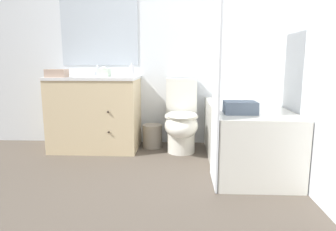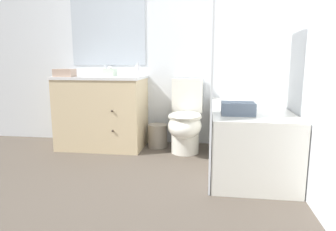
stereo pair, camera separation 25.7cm
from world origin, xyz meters
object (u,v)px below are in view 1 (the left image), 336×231
object	(u,v)px
sink_faucet	(99,73)
soap_dispenser	(132,70)
toilet	(181,120)
hand_towel_folded	(57,73)
bathtub	(244,135)
tissue_box	(104,73)
bath_towel_folded	(240,107)
wastebasket	(152,136)
vanity_cabinet	(96,112)

from	to	relation	value
sink_faucet	soap_dispenser	world-z (taller)	soap_dispenser
toilet	hand_towel_folded	size ratio (longest dim) A/B	3.79
bathtub	tissue_box	world-z (taller)	tissue_box
toilet	bath_towel_folded	world-z (taller)	toilet
hand_towel_folded	bath_towel_folded	size ratio (longest dim) A/B	0.80
bathtub	wastebasket	size ratio (longest dim) A/B	5.40
vanity_cabinet	tissue_box	world-z (taller)	tissue_box
wastebasket	toilet	bearing A→B (deg)	-22.38
bathtub	tissue_box	bearing A→B (deg)	164.55
soap_dispenser	hand_towel_folded	distance (m)	0.80
tissue_box	soap_dispenser	xyz separation A→B (m)	(0.30, 0.07, 0.02)
bathtub	wastebasket	distance (m)	1.09
soap_dispenser	bath_towel_folded	size ratio (longest dim) A/B	0.57
wastebasket	tissue_box	xyz separation A→B (m)	(-0.52, -0.10, 0.74)
toilet	bath_towel_folded	xyz separation A→B (m)	(0.48, -0.78, 0.27)
vanity_cabinet	toilet	world-z (taller)	vanity_cabinet
sink_faucet	bathtub	bearing A→B (deg)	-22.07
toilet	bath_towel_folded	distance (m)	0.95
bathtub	tissue_box	distance (m)	1.63
toilet	tissue_box	distance (m)	1.00
bathtub	soap_dispenser	bearing A→B (deg)	157.73
vanity_cabinet	hand_towel_folded	world-z (taller)	hand_towel_folded
wastebasket	tissue_box	bearing A→B (deg)	-169.43
wastebasket	sink_faucet	bearing A→B (deg)	167.46
bathtub	toilet	bearing A→B (deg)	149.44
wastebasket	hand_towel_folded	size ratio (longest dim) A/B	1.28
vanity_cabinet	sink_faucet	bearing A→B (deg)	90.00
soap_dispenser	hand_towel_folded	bearing A→B (deg)	-162.85
vanity_cabinet	bathtub	world-z (taller)	vanity_cabinet
vanity_cabinet	bathtub	bearing A→B (deg)	-15.28
sink_faucet	bathtub	size ratio (longest dim) A/B	0.10
sink_faucet	bathtub	distance (m)	1.81
bathtub	bath_towel_folded	xyz separation A→B (m)	(-0.13, -0.41, 0.33)
hand_towel_folded	vanity_cabinet	bearing A→B (deg)	28.87
soap_dispenser	bath_towel_folded	bearing A→B (deg)	-40.70
soap_dispenser	bathtub	bearing A→B (deg)	-22.27
tissue_box	bath_towel_folded	xyz separation A→B (m)	(1.34, -0.82, -0.25)
wastebasket	soap_dispenser	distance (m)	0.79
tissue_box	bath_towel_folded	size ratio (longest dim) A/B	0.56
sink_faucet	toilet	xyz separation A→B (m)	(0.97, -0.28, -0.51)
toilet	soap_dispenser	distance (m)	0.78
bath_towel_folded	hand_towel_folded	bearing A→B (deg)	159.90
soap_dispenser	bath_towel_folded	xyz separation A→B (m)	(1.04, -0.89, -0.27)
toilet	bathtub	xyz separation A→B (m)	(0.62, -0.36, -0.06)
vanity_cabinet	soap_dispenser	world-z (taller)	soap_dispenser
wastebasket	bath_towel_folded	world-z (taller)	bath_towel_folded
tissue_box	hand_towel_folded	distance (m)	0.49
wastebasket	hand_towel_folded	xyz separation A→B (m)	(-0.98, -0.26, 0.73)
tissue_box	soap_dispenser	bearing A→B (deg)	13.75
bath_towel_folded	wastebasket	bearing A→B (deg)	131.84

